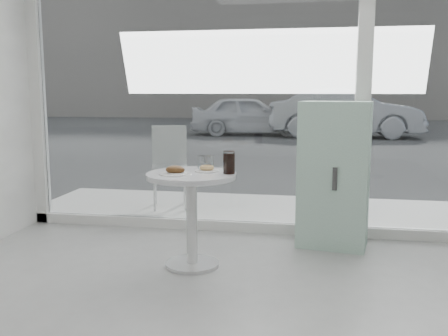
% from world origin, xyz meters
% --- Properties ---
extents(storefront, '(5.00, 0.14, 3.00)m').
position_xyz_m(storefront, '(0.07, 3.00, 1.71)').
color(storefront, white).
rests_on(storefront, ground).
extents(main_table, '(0.72, 0.72, 0.77)m').
position_xyz_m(main_table, '(-0.50, 1.90, 0.55)').
color(main_table, silver).
rests_on(main_table, ground).
extents(patio_deck, '(5.60, 1.60, 0.05)m').
position_xyz_m(patio_deck, '(0.00, 3.80, 0.03)').
color(patio_deck, silver).
rests_on(patio_deck, ground).
extents(street, '(40.00, 24.00, 0.00)m').
position_xyz_m(street, '(0.00, 16.00, -0.00)').
color(street, '#313131').
rests_on(street, ground).
extents(far_building, '(40.00, 2.00, 8.00)m').
position_xyz_m(far_building, '(0.00, 25.00, 4.00)').
color(far_building, gray).
rests_on(far_building, ground).
extents(mint_cabinet, '(0.67, 0.50, 1.33)m').
position_xyz_m(mint_cabinet, '(0.64, 2.66, 0.66)').
color(mint_cabinet, '#87AC99').
rests_on(mint_cabinet, ground).
extents(patio_chair, '(0.51, 0.51, 0.96)m').
position_xyz_m(patio_chair, '(-1.23, 3.76, 0.60)').
color(patio_chair, silver).
rests_on(patio_chair, patio_deck).
extents(car_white, '(3.92, 1.99, 1.28)m').
position_xyz_m(car_white, '(-1.63, 14.27, 0.64)').
color(car_white, white).
rests_on(car_white, street).
extents(car_silver, '(4.63, 1.70, 1.51)m').
position_xyz_m(car_silver, '(1.39, 13.98, 0.76)').
color(car_silver, '#A0A2A7').
rests_on(car_silver, street).
extents(plate_fritter, '(0.25, 0.25, 0.07)m').
position_xyz_m(plate_fritter, '(-0.60, 1.81, 0.80)').
color(plate_fritter, white).
rests_on(plate_fritter, main_table).
extents(plate_donut, '(0.20, 0.20, 0.05)m').
position_xyz_m(plate_donut, '(-0.39, 2.00, 0.79)').
color(plate_donut, white).
rests_on(plate_donut, main_table).
extents(water_tumbler_a, '(0.07, 0.07, 0.11)m').
position_xyz_m(water_tumbler_a, '(-0.46, 2.10, 0.82)').
color(water_tumbler_a, white).
rests_on(water_tumbler_a, main_table).
extents(water_tumbler_b, '(0.07, 0.07, 0.12)m').
position_xyz_m(water_tumbler_b, '(-0.39, 2.06, 0.82)').
color(water_tumbler_b, white).
rests_on(water_tumbler_b, main_table).
extents(cola_glass, '(0.09, 0.09, 0.18)m').
position_xyz_m(cola_glass, '(-0.20, 1.93, 0.86)').
color(cola_glass, white).
rests_on(cola_glass, main_table).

